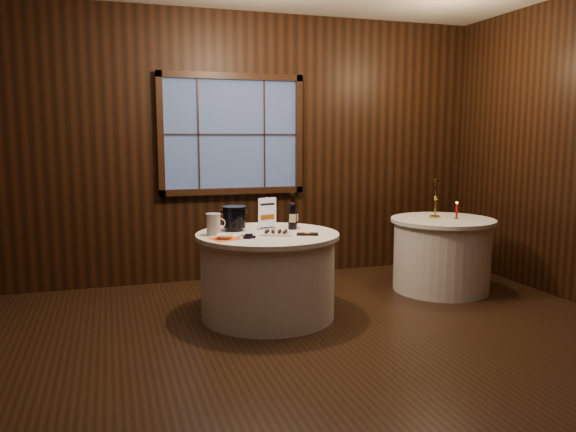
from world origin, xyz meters
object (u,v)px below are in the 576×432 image
object	(u,v)px
chocolate_box	(307,234)
red_candle	(457,212)
ice_bucket	(234,218)
grape_bunch	(249,236)
main_table	(268,275)
port_bottle_left	(292,214)
cracker_bowl	(225,236)
glass_pitcher	(214,224)
sign_stand	(267,218)
port_bottle_right	(293,214)
brass_candlestick	(435,204)
chocolate_plate	(276,233)
side_table	(441,254)

from	to	relation	value
chocolate_box	red_candle	distance (m)	1.86
ice_bucket	grape_bunch	xyz separation A→B (m)	(0.03, -0.43, -0.10)
main_table	port_bottle_left	distance (m)	0.61
ice_bucket	cracker_bowl	xyz separation A→B (m)	(-0.17, -0.39, -0.10)
chocolate_box	glass_pitcher	xyz separation A→B (m)	(-0.78, 0.25, 0.09)
sign_stand	cracker_bowl	world-z (taller)	sign_stand
port_bottle_right	brass_candlestick	bearing A→B (deg)	-15.22
chocolate_box	main_table	bearing A→B (deg)	165.48
cracker_bowl	red_candle	size ratio (longest dim) A/B	0.77
port_bottle_left	glass_pitcher	size ratio (longest dim) A/B	1.79
chocolate_box	glass_pitcher	size ratio (longest dim) A/B	0.99
port_bottle_left	chocolate_plate	size ratio (longest dim) A/B	1.04
side_table	brass_candlestick	distance (m)	0.54
side_table	glass_pitcher	size ratio (longest dim) A/B	5.70
main_table	side_table	distance (m)	2.02
side_table	port_bottle_left	distance (m)	1.81
port_bottle_left	chocolate_plate	xyz separation A→B (m)	(-0.22, -0.23, -0.13)
side_table	cracker_bowl	world-z (taller)	cracker_bowl
port_bottle_right	sign_stand	bearing A→B (deg)	158.19
red_candle	main_table	bearing A→B (deg)	-173.94
main_table	glass_pitcher	size ratio (longest dim) A/B	6.76
main_table	grape_bunch	size ratio (longest dim) A/B	7.44
grape_bunch	cracker_bowl	distance (m)	0.20
grape_bunch	glass_pitcher	world-z (taller)	glass_pitcher
port_bottle_right	chocolate_box	xyz separation A→B (m)	(0.00, -0.39, -0.13)
sign_stand	cracker_bowl	bearing A→B (deg)	-158.03
port_bottle_right	chocolate_box	bearing A→B (deg)	-111.41
chocolate_plate	brass_candlestick	world-z (taller)	brass_candlestick
sign_stand	port_bottle_right	world-z (taller)	port_bottle_right
side_table	grape_bunch	world-z (taller)	grape_bunch
main_table	port_bottle_right	xyz separation A→B (m)	(0.30, 0.19, 0.52)
side_table	brass_candlestick	world-z (taller)	brass_candlestick
glass_pitcher	brass_candlestick	xyz separation A→B (m)	(2.42, 0.32, 0.05)
sign_stand	port_bottle_left	bearing A→B (deg)	-31.44
glass_pitcher	grape_bunch	bearing A→B (deg)	-47.23
main_table	ice_bucket	distance (m)	0.60
ice_bucket	brass_candlestick	size ratio (longest dim) A/B	0.54
sign_stand	glass_pitcher	world-z (taller)	sign_stand
glass_pitcher	side_table	bearing A→B (deg)	4.17
side_table	glass_pitcher	world-z (taller)	glass_pitcher
port_bottle_right	cracker_bowl	xyz separation A→B (m)	(-0.73, -0.36, -0.12)
side_table	grape_bunch	xyz separation A→B (m)	(-2.22, -0.51, 0.40)
side_table	chocolate_box	size ratio (longest dim) A/B	5.75
main_table	brass_candlestick	bearing A→B (deg)	10.82
port_bottle_right	grape_bunch	size ratio (longest dim) A/B	1.84
cracker_bowl	ice_bucket	bearing A→B (deg)	66.72
ice_bucket	chocolate_box	xyz separation A→B (m)	(0.56, -0.42, -0.11)
port_bottle_left	chocolate_plate	distance (m)	0.35
port_bottle_right	chocolate_box	distance (m)	0.42
main_table	grape_bunch	bearing A→B (deg)	-137.07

